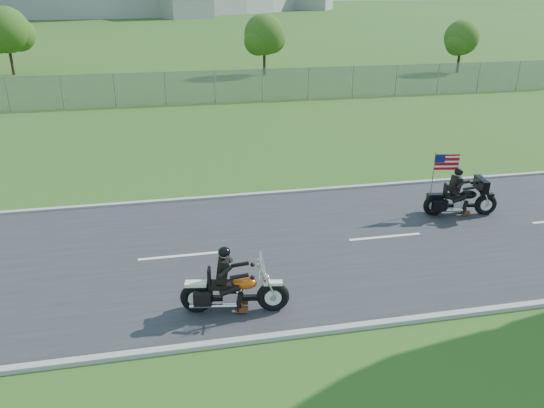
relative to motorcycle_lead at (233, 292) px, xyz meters
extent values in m
plane|color=#354C17|center=(0.87, 2.87, -0.53)|extent=(420.00, 420.00, 0.00)
cube|color=#28282B|center=(0.87, 2.87, -0.51)|extent=(120.00, 8.00, 0.04)
cube|color=#9E9B93|center=(0.87, 6.92, -0.48)|extent=(120.00, 0.18, 0.12)
cube|color=#9E9B93|center=(0.87, -1.18, -0.48)|extent=(120.00, 0.18, 0.12)
cube|color=gray|center=(-4.13, 22.87, 0.47)|extent=(60.00, 0.03, 2.00)
cylinder|color=#382316|center=(6.87, 32.87, 0.73)|extent=(0.22, 0.22, 2.52)
sphere|color=#2E5316|center=(6.87, 32.87, 2.62)|extent=(3.20, 3.20, 3.20)
sphere|color=#2E5316|center=(7.51, 33.35, 2.26)|extent=(2.40, 2.40, 2.40)
sphere|color=#2E5316|center=(6.31, 32.47, 2.17)|extent=(2.24, 2.24, 2.24)
cylinder|color=#382316|center=(-13.13, 36.87, 0.87)|extent=(0.22, 0.22, 2.80)
sphere|color=#2E5316|center=(-13.13, 36.87, 2.97)|extent=(3.60, 3.60, 3.60)
sphere|color=#2E5316|center=(-12.41, 37.41, 2.57)|extent=(2.70, 2.70, 2.70)
cylinder|color=#382316|center=(22.87, 30.87, 0.59)|extent=(0.22, 0.22, 2.24)
sphere|color=#2E5316|center=(22.87, 30.87, 2.27)|extent=(2.80, 2.80, 2.80)
sphere|color=#2E5316|center=(23.43, 31.29, 1.95)|extent=(2.10, 2.10, 2.10)
sphere|color=#2E5316|center=(22.38, 30.52, 1.87)|extent=(1.96, 1.96, 1.96)
torus|color=black|center=(0.89, -0.15, -0.14)|extent=(0.77, 0.31, 0.75)
torus|color=black|center=(-0.81, 0.14, -0.14)|extent=(0.77, 0.31, 0.75)
ellipsoid|color=#BC490D|center=(0.26, -0.04, 0.22)|extent=(0.62, 0.42, 0.28)
cube|color=black|center=(-0.26, 0.04, 0.18)|extent=(0.60, 0.39, 0.12)
cube|color=black|center=(-0.21, 0.04, 0.58)|extent=(0.31, 0.44, 0.56)
sphere|color=black|center=(-0.16, 0.03, 1.02)|extent=(0.32, 0.32, 0.27)
cube|color=silver|center=(0.66, -0.11, 0.71)|extent=(0.12, 0.47, 0.41)
torus|color=black|center=(8.68, 3.82, -0.16)|extent=(0.74, 0.29, 0.72)
torus|color=black|center=(7.04, 4.09, -0.16)|extent=(0.74, 0.29, 0.72)
ellipsoid|color=black|center=(8.07, 3.92, 0.20)|extent=(0.59, 0.40, 0.27)
cube|color=black|center=(7.57, 4.00, 0.16)|extent=(0.58, 0.38, 0.12)
cube|color=black|center=(7.62, 3.99, 0.54)|extent=(0.30, 0.42, 0.54)
sphere|color=black|center=(7.67, 3.98, 0.96)|extent=(0.30, 0.30, 0.26)
cube|color=black|center=(8.44, 3.86, 0.54)|extent=(0.34, 0.81, 0.39)
cube|color=#B70C11|center=(7.36, 4.23, 1.22)|extent=(0.78, 0.15, 0.51)
camera|label=1|loc=(-1.15, -10.22, 6.45)|focal=35.00mm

